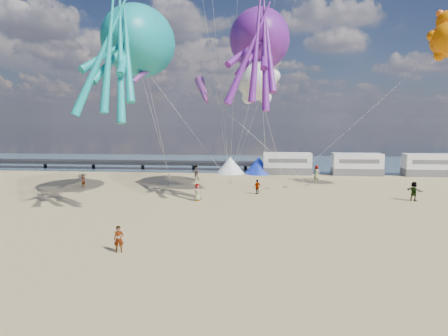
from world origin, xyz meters
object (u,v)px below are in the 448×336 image
Objects in this scene: beachgoer_1 at (196,173)px; kite_panda at (257,80)px; motorhome_1 at (357,164)px; sandbag_d at (308,185)px; tent_blue at (259,165)px; beachgoer_3 at (257,187)px; beachgoer_4 at (414,191)px; sandbag_b at (267,188)px; beachgoer_6 at (317,172)px; tent_white at (230,165)px; kite_octopus_purple at (259,40)px; sandbag_c at (285,187)px; windsock_right at (146,71)px; kite_octopus_teal at (139,41)px; sandbag_e at (230,183)px; kite_teddy_orange at (448,40)px; motorhome_2 at (429,165)px; windsock_left at (138,63)px; beachgoer_0 at (198,192)px; motorhome_0 at (287,164)px; sandbag_a at (171,186)px; beachgoer_5 at (83,181)px; windsock_mid at (203,90)px; standing_person at (119,239)px.

kite_panda reaches higher than beachgoer_1.
motorhome_1 reaches higher than sandbag_d.
beachgoer_3 is at bearing -89.60° from tent_blue.
beachgoer_4 is 14.48m from sandbag_b.
tent_white is at bearing -6.51° from beachgoer_6.
tent_white is at bearing 123.95° from kite_octopus_purple.
sandbag_c is at bearing -131.85° from motorhome_1.
sandbag_d is 22.14m from windsock_right.
kite_octopus_teal is (-6.71, -19.53, 13.43)m from tent_white.
windsock_right is (-24.54, -2.60, 11.00)m from beachgoer_4.
sandbag_d is 1.00× the size of sandbag_e.
kite_teddy_orange is (18.34, -14.44, 14.02)m from tent_blue.
motorhome_2 is 4.40× the size of beachgoer_3.
beachgoer_4 is at bearing -86.19° from motorhome_1.
sandbag_e is 0.08× the size of windsock_left.
beachgoer_3 is 0.12× the size of kite_octopus_teal.
tent_white reaches higher than beachgoer_4.
beachgoer_4 reaches higher than sandbag_c.
sandbag_e is (-17.95, 8.68, -0.80)m from beachgoer_4.
sandbag_b is 0.04× the size of kite_octopus_purple.
motorhome_2 is 13.20× the size of sandbag_e.
beachgoer_4 is (20.08, 1.95, 0.10)m from beachgoer_0.
motorhome_0 is 1.65× the size of tent_white.
tent_blue is 9.81m from sandbag_e.
motorhome_0 is 1.02× the size of kite_panda.
sandbag_b and sandbag_d have the same top height.
windsock_left is at bearing -133.95° from tent_blue.
sandbag_e is (-10.72, -4.58, -0.78)m from beachgoer_6.
sandbag_a is 14.45m from windsock_right.
windsock_right is (-2.02, -14.00, 10.99)m from beachgoer_1.
sandbag_e is at bearing -128.33° from motorhome_0.
motorhome_0 reaches higher than beachgoer_0.
motorhome_0 is 1.13× the size of kite_teddy_orange.
sandbag_c is at bearing -94.15° from motorhome_0.
kite_octopus_teal reaches higher than beachgoer_5.
sandbag_a is at bearing 169.68° from kite_panda.
beachgoer_3 is 8.08m from sandbag_d.
beachgoer_1 is (-30.83, -6.46, -0.59)m from motorhome_2.
kite_teddy_orange is (26.17, -7.97, 14.31)m from beachgoer_1.
sandbag_a is (-13.69, -12.12, -1.39)m from motorhome_0.
tent_white is at bearing 64.84° from sandbag_a.
beachgoer_5 is 3.00× the size of sandbag_c.
beachgoer_1 is at bearing 87.64° from windsock_mid.
beachgoer_5 is (-19.44, 2.07, 0.00)m from beachgoer_3.
standing_person is at bearing -94.37° from kite_panda.
sandbag_c is 21.61m from kite_teddy_orange.
beachgoer_0 is 11.98m from windsock_right.
beachgoer_6 is (11.46, -4.60, -0.31)m from tent_white.
tent_white is 0.32× the size of kite_octopus_purple.
kite_panda reaches higher than beachgoer_3.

